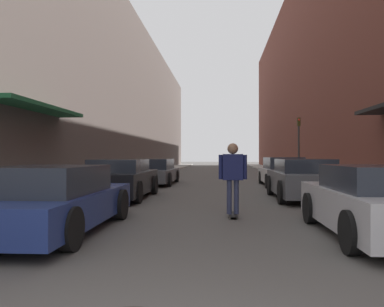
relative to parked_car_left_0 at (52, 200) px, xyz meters
The scene contains 13 objects.
ground 17.00m from the parked_car_left_0, 80.20° to the left, with size 119.68×119.68×0.00m, color #4C4947.
curb_strip_left 22.28m from the parked_car_left_0, 95.21° to the left, with size 1.80×54.40×0.12m.
curb_strip_right 23.52m from the parked_car_left_0, 70.61° to the left, with size 1.80×54.40×0.12m.
building_row_left 23.31m from the parked_car_left_0, 102.52° to the left, with size 4.90×54.40×11.64m.
building_row_right 25.61m from the parked_car_left_0, 64.23° to the left, with size 4.90×54.40×15.24m.
parked_car_left_0 is the anchor object (origin of this frame).
parked_car_left_1 5.50m from the parked_car_left_0, 91.98° to the left, with size 1.89×4.41×1.29m.
parked_car_left_2 11.55m from the parked_car_left_0, 90.66° to the left, with size 1.96×4.72×1.25m.
parked_car_right_0 5.81m from the parked_car_left_0, ahead, with size 1.88×3.99×1.25m.
parked_car_right_1 8.01m from the parked_car_left_0, 44.25° to the left, with size 1.91×4.06×1.31m.
parked_car_right_2 12.38m from the parked_car_left_0, 61.33° to the left, with size 1.85×4.38×1.34m.
skateboarder 3.94m from the parked_car_left_0, 30.19° to the left, with size 0.65×0.78×1.70m.
traffic_light 15.47m from the parked_car_left_0, 61.96° to the left, with size 0.16×0.22×3.31m.
Camera 1 is at (0.22, -1.66, 1.42)m, focal length 35.00 mm.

